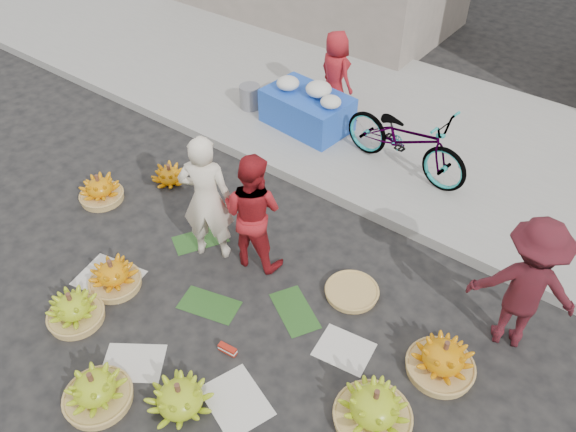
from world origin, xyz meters
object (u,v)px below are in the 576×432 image
Objects in this scene: vendor_cream at (206,199)px; flower_table at (307,108)px; banana_bunch_0 at (113,276)px; banana_bunch_4 at (374,408)px; bicycle at (406,139)px.

vendor_cream is 2.92m from flower_table.
banana_bunch_0 is 0.41× the size of flower_table.
banana_bunch_0 is 3.90m from flower_table.
banana_bunch_4 is (3.16, 0.33, 0.04)m from banana_bunch_0.
vendor_cream is at bearing -71.67° from flower_table.
banana_bunch_4 is 4.84m from flower_table.
bicycle is at bearing -140.96° from vendor_cream.
banana_bunch_4 is at bearing 135.40° from vendor_cream.
flower_table is 0.72× the size of bicycle.
bicycle reaches higher than flower_table.
vendor_cream reaches higher than banana_bunch_0.
bicycle reaches higher than banana_bunch_4.
vendor_cream is at bearing 64.87° from banana_bunch_0.
vendor_cream is (0.50, 1.07, 0.65)m from banana_bunch_0.
flower_table is at bearing 91.75° from banana_bunch_0.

